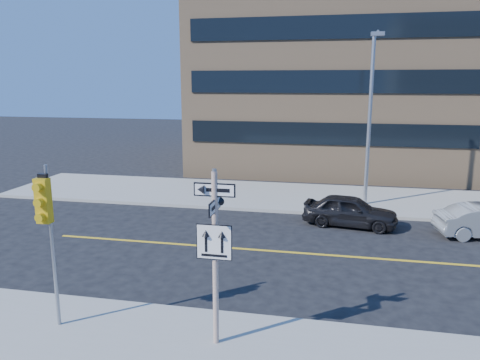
% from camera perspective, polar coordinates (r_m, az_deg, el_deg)
% --- Properties ---
extents(ground, '(120.00, 120.00, 0.00)m').
position_cam_1_polar(ground, '(13.60, -0.17, -14.36)').
color(ground, black).
rests_on(ground, ground).
extents(sign_pole, '(0.92, 0.92, 4.06)m').
position_cam_1_polar(sign_pole, '(10.38, -3.06, -8.31)').
color(sign_pole, silver).
rests_on(sign_pole, near_sidewalk).
extents(traffic_signal, '(0.32, 0.45, 4.00)m').
position_cam_1_polar(traffic_signal, '(11.71, -22.62, -3.83)').
color(traffic_signal, gray).
rests_on(traffic_signal, near_sidewalk).
extents(parked_car_a, '(2.17, 4.10, 1.33)m').
position_cam_1_polar(parked_car_a, '(20.33, 13.27, -3.67)').
color(parked_car_a, black).
rests_on(parked_car_a, ground).
extents(streetlight_a, '(0.55, 2.25, 8.00)m').
position_cam_1_polar(streetlight_a, '(22.76, 15.62, 8.32)').
color(streetlight_a, gray).
rests_on(streetlight_a, far_sidewalk).
extents(building_brick, '(18.00, 18.00, 18.00)m').
position_cam_1_polar(building_brick, '(37.05, 11.36, 16.34)').
color(building_brick, tan).
rests_on(building_brick, ground).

